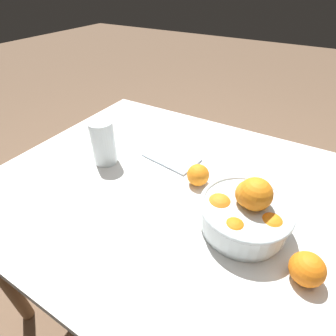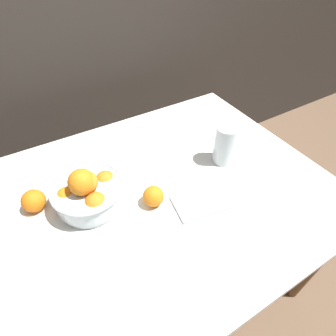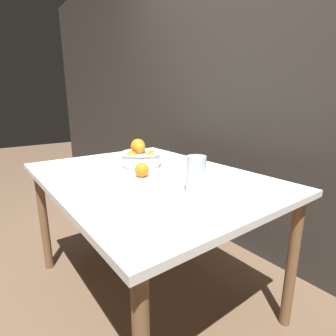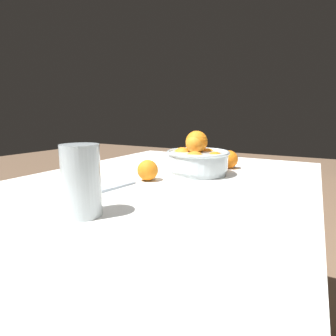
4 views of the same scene
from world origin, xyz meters
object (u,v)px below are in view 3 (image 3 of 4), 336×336
juice_glass (196,176)px  orange_loose_front (137,154)px  fruit_bowl (141,157)px  orange_loose_near_bowl (142,170)px

juice_glass → orange_loose_front: 0.69m
fruit_bowl → orange_loose_near_bowl: 0.21m
fruit_bowl → orange_loose_front: bearing=156.4°
orange_loose_front → orange_loose_near_bowl: bearing=-27.3°
orange_loose_near_bowl → orange_loose_front: 0.39m
fruit_bowl → orange_loose_front: 0.18m
fruit_bowl → juice_glass: fruit_bowl is taller
juice_glass → orange_loose_front: bearing=169.8°
fruit_bowl → juice_glass: size_ratio=1.49×
fruit_bowl → orange_loose_front: fruit_bowl is taller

